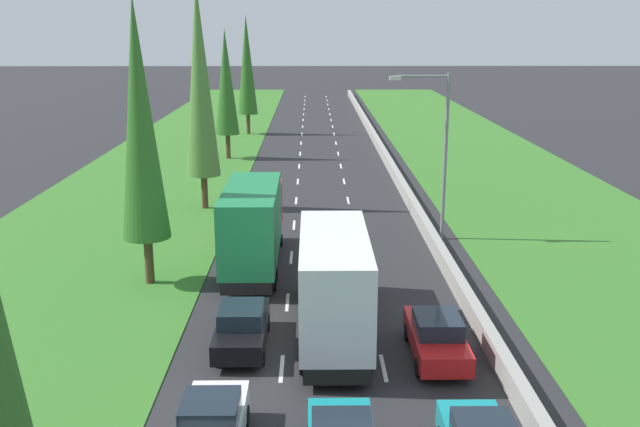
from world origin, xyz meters
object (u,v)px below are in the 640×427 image
white_box_truck_centre_lane (333,281)px  green_box_truck_left_lane (253,224)px  white_hatchback_left_lane (212,424)px  poplar_tree_third (200,80)px  poplar_tree_fourth (226,82)px  poplar_tree_second (140,121)px  poplar_tree_fifth (247,65)px  street_light_mast (439,145)px  black_sedan_left_lane_third (242,326)px  red_sedan_right_lane (437,336)px

white_box_truck_centre_lane → green_box_truck_left_lane: (-3.60, 7.78, 0.00)m
white_hatchback_left_lane → white_box_truck_centre_lane: (3.53, 7.55, 1.35)m
poplar_tree_third → poplar_tree_fourth: poplar_tree_third is taller
poplar_tree_second → white_box_truck_centre_lane: bearing=-34.7°
poplar_tree_fifth → street_light_mast: bearing=-70.7°
poplar_tree_second → poplar_tree_fourth: size_ratio=1.13×
black_sedan_left_lane_third → street_light_mast: (9.37, 13.43, 4.42)m
green_box_truck_left_lane → poplar_tree_second: size_ratio=0.74×
white_hatchback_left_lane → green_box_truck_left_lane: size_ratio=0.41×
green_box_truck_left_lane → poplar_tree_third: bearing=109.4°
white_box_truck_centre_lane → green_box_truck_left_lane: bearing=114.8°
red_sedan_right_lane → poplar_tree_second: (-11.76, 7.61, 6.60)m
black_sedan_left_lane_third → poplar_tree_third: size_ratio=0.32×
white_box_truck_centre_lane → green_box_truck_left_lane: 8.57m
white_box_truck_centre_lane → red_sedan_right_lane: bearing=-28.5°
poplar_tree_third → poplar_tree_fifth: size_ratio=1.13×
poplar_tree_third → street_light_mast: size_ratio=1.57×
poplar_tree_second → poplar_tree_fourth: 31.27m
poplar_tree_fifth → black_sedan_left_lane_third: bearing=-85.3°
white_hatchback_left_lane → poplar_tree_third: 28.14m
poplar_tree_fourth → street_light_mast: (14.18, -24.51, -1.43)m
white_hatchback_left_lane → black_sedan_left_lane_third: size_ratio=0.87×
black_sedan_left_lane_third → green_box_truck_left_lane: green_box_truck_left_lane is taller
white_hatchback_left_lane → poplar_tree_fourth: 45.09m
green_box_truck_left_lane → white_box_truck_centre_lane: bearing=-65.2°
white_hatchback_left_lane → poplar_tree_fifth: poplar_tree_fifth is taller
red_sedan_right_lane → white_hatchback_left_lane: (-7.11, -5.61, 0.02)m
poplar_tree_second → poplar_tree_fourth: bearing=90.0°
poplar_tree_fifth → street_light_mast: size_ratio=1.40×
poplar_tree_third → black_sedan_left_lane_third: bearing=-78.0°
white_hatchback_left_lane → poplar_tree_fourth: size_ratio=0.35×
poplar_tree_second → green_box_truck_left_lane: bearing=24.8°
poplar_tree_fourth → white_hatchback_left_lane: bearing=-84.1°
poplar_tree_second → poplar_tree_third: bearing=87.8°
black_sedan_left_lane_third → poplar_tree_fourth: poplar_tree_fourth is taller
white_hatchback_left_lane → green_box_truck_left_lane: bearing=90.3°
red_sedan_right_lane → poplar_tree_third: poplar_tree_third is taller
white_box_truck_centre_lane → poplar_tree_second: 11.24m
black_sedan_left_lane_third → poplar_tree_fifth: bearing=94.7°
red_sedan_right_lane → street_light_mast: 15.22m
white_box_truck_centre_lane → poplar_tree_fifth: (-7.64, 51.51, 5.15)m
red_sedan_right_lane → black_sedan_left_lane_third: 6.99m
white_box_truck_centre_lane → white_hatchback_left_lane: bearing=-115.1°
red_sedan_right_lane → white_hatchback_left_lane: white_hatchback_left_lane is taller
white_hatchback_left_lane → poplar_tree_fifth: 59.56m
red_sedan_right_lane → street_light_mast: (2.44, 14.36, 4.42)m
green_box_truck_left_lane → poplar_tree_fourth: poplar_tree_fourth is taller
red_sedan_right_lane → poplar_tree_fourth: bearing=106.8°
white_box_truck_centre_lane → poplar_tree_fourth: (-8.16, 36.93, 4.48)m
black_sedan_left_lane_third → white_box_truck_centre_lane: size_ratio=0.48×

